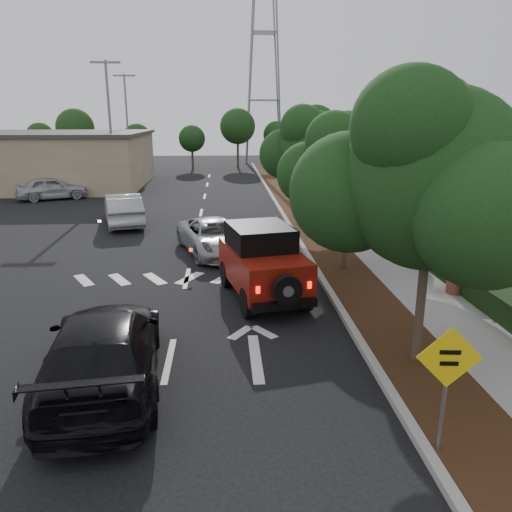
{
  "coord_description": "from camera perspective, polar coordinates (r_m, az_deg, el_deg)",
  "views": [
    {
      "loc": [
        1.33,
        -10.48,
        5.45
      ],
      "look_at": [
        2.2,
        3.0,
        1.61
      ],
      "focal_mm": 35.0,
      "sensor_mm": 36.0,
      "label": 1
    }
  ],
  "objects": [
    {
      "name": "silver_sedan_oncoming",
      "position": [
        26.4,
        -14.91,
        5.19
      ],
      "size": [
        2.89,
        5.14,
        1.61
      ],
      "primitive_type": "imported",
      "rotation": [
        0.0,
        0.0,
        3.4
      ],
      "color": "#A7ABAF",
      "rests_on": "ground"
    },
    {
      "name": "commercial_building",
      "position": [
        44.17,
        -27.21,
        9.66
      ],
      "size": [
        22.0,
        12.0,
        4.0
      ],
      "primitive_type": "cube",
      "color": "gray",
      "rests_on": "ground"
    },
    {
      "name": "red_jeep",
      "position": [
        15.28,
        0.57,
        -0.56
      ],
      "size": [
        2.7,
        4.53,
        2.22
      ],
      "rotation": [
        0.0,
        0.0,
        0.21
      ],
      "color": "black",
      "rests_on": "ground"
    },
    {
      "name": "silver_suv_ahead",
      "position": [
        20.26,
        -4.74,
        2.2
      ],
      "size": [
        3.6,
        5.37,
        1.37
      ],
      "primitive_type": "imported",
      "rotation": [
        0.0,
        0.0,
        0.29
      ],
      "color": "#989A9F",
      "rests_on": "ground"
    },
    {
      "name": "street_tree_far",
      "position": [
        24.48,
        6.44,
        2.9
      ],
      "size": [
        3.4,
        3.4,
        5.62
      ],
      "primitive_type": null,
      "color": "black",
      "rests_on": "ground"
    },
    {
      "name": "light_pole_b",
      "position": [
        49.58,
        -14.12,
        9.07
      ],
      "size": [
        2.0,
        0.22,
        9.0
      ],
      "primitive_type": null,
      "color": "slate",
      "rests_on": "ground"
    },
    {
      "name": "street_tree_mid",
      "position": [
        18.34,
        9.94,
        -1.67
      ],
      "size": [
        3.2,
        3.2,
        5.32
      ],
      "primitive_type": null,
      "color": "black",
      "rests_on": "ground"
    },
    {
      "name": "speed_hump_sign",
      "position": [
        8.62,
        21.03,
        -12.37
      ],
      "size": [
        1.03,
        0.13,
        2.2
      ],
      "rotation": [
        0.0,
        0.0,
        -0.1
      ],
      "color": "slate",
      "rests_on": "ground"
    },
    {
      "name": "sidewalk",
      "position": [
        23.93,
        11.35,
        2.53
      ],
      "size": [
        2.0,
        70.0,
        0.12
      ],
      "primitive_type": "cube",
      "color": "gray",
      "rests_on": "ground"
    },
    {
      "name": "curb",
      "position": [
        23.35,
        4.45,
        2.5
      ],
      "size": [
        0.2,
        70.0,
        0.15
      ],
      "primitive_type": "cube",
      "color": "#9E9B93",
      "rests_on": "ground"
    },
    {
      "name": "parked_suv",
      "position": [
        35.98,
        -22.32,
        7.19
      ],
      "size": [
        4.78,
        3.42,
        1.51
      ],
      "primitive_type": "imported",
      "rotation": [
        0.0,
        0.0,
        1.99
      ],
      "color": "#AFB1B7",
      "rests_on": "ground"
    },
    {
      "name": "street_tree_near",
      "position": [
        12.15,
        17.7,
        -11.6
      ],
      "size": [
        3.8,
        3.8,
        5.92
      ],
      "primitive_type": null,
      "color": "black",
      "rests_on": "ground"
    },
    {
      "name": "black_suv_oncoming",
      "position": [
        10.87,
        -17.05,
        -10.19
      ],
      "size": [
        2.89,
        5.76,
        1.61
      ],
      "primitive_type": "imported",
      "rotation": [
        0.0,
        0.0,
        3.26
      ],
      "color": "black",
      "rests_on": "ground"
    },
    {
      "name": "terracotta_planter",
      "position": [
        16.5,
        21.86,
        -1.95
      ],
      "size": [
        0.62,
        0.62,
        1.08
      ],
      "rotation": [
        0.0,
        0.0,
        0.02
      ],
      "color": "brown",
      "rests_on": "ground"
    },
    {
      "name": "hedge",
      "position": [
        24.25,
        14.59,
        3.33
      ],
      "size": [
        0.8,
        70.0,
        0.8
      ],
      "primitive_type": "cube",
      "color": "black",
      "rests_on": "ground"
    },
    {
      "name": "planting_strip",
      "position": [
        23.51,
        6.87,
        2.49
      ],
      "size": [
        1.8,
        70.0,
        0.12
      ],
      "primitive_type": "cube",
      "color": "black",
      "rests_on": "ground"
    },
    {
      "name": "ground",
      "position": [
        11.89,
        -9.91,
        -11.68
      ],
      "size": [
        120.0,
        120.0,
        0.0
      ],
      "primitive_type": "plane",
      "color": "black",
      "rests_on": "ground"
    },
    {
      "name": "light_pole_a",
      "position": [
        37.71,
        -15.77,
        6.96
      ],
      "size": [
        2.0,
        0.22,
        9.0
      ],
      "primitive_type": null,
      "color": "slate",
      "rests_on": "ground"
    },
    {
      "name": "transmission_tower",
      "position": [
        58.92,
        0.87,
        10.55
      ],
      "size": [
        7.0,
        4.0,
        28.0
      ],
      "primitive_type": null,
      "color": "slate",
      "rests_on": "ground"
    }
  ]
}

